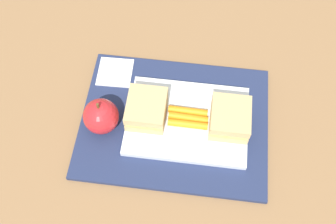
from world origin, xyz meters
TOP-DOWN VIEW (x-y plane):
  - ground_plane at (0.00, 0.00)m, footprint 2.40×2.40m
  - lunchbag_mat at (0.00, 0.00)m, footprint 0.36×0.28m
  - food_tray at (-0.03, 0.00)m, footprint 0.23×0.17m
  - sandwich_half_left at (-0.10, 0.00)m, footprint 0.07×0.08m
  - sandwich_half_right at (0.05, 0.00)m, footprint 0.07×0.08m
  - carrot_sticks_bundle at (-0.03, -0.00)m, footprint 0.08×0.04m
  - apple at (0.13, 0.03)m, footprint 0.07×0.07m
  - paper_napkin at (0.14, -0.10)m, footprint 0.07×0.07m

SIDE VIEW (x-z plane):
  - ground_plane at x=0.00m, z-range 0.00..0.00m
  - lunchbag_mat at x=0.00m, z-range 0.00..0.01m
  - paper_napkin at x=0.14m, z-range 0.01..0.01m
  - food_tray at x=-0.03m, z-range 0.01..0.02m
  - carrot_sticks_bundle at x=-0.03m, z-range 0.02..0.04m
  - apple at x=0.13m, z-range 0.00..0.08m
  - sandwich_half_left at x=-0.10m, z-range 0.02..0.07m
  - sandwich_half_right at x=0.05m, z-range 0.02..0.07m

